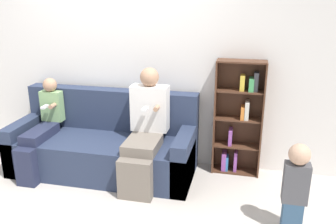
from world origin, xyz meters
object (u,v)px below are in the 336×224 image
Objects in this scene: couch at (105,146)px; bookshelf at (239,119)px; adult_seated at (145,126)px; toddler_standing at (296,185)px; child_seated at (41,129)px.

bookshelf is at bearing 11.98° from couch.
adult_seated is 1.65m from toddler_standing.
couch is 1.61m from bookshelf.
child_seated is 2.84m from toddler_standing.
toddler_standing is (1.53, -0.60, -0.19)m from adult_seated.
child_seated is at bearing -167.29° from bookshelf.
toddler_standing is at bearing -11.16° from child_seated.
adult_seated is at bearing 2.42° from child_seated.
couch is 2.21m from toddler_standing.
bookshelf reaches higher than couch.
couch is 1.69× the size of adult_seated.
bookshelf is (2.24, 0.51, 0.12)m from child_seated.
adult_seated is at bearing -155.37° from bookshelf.
child_seated reaches higher than couch.
toddler_standing is at bearing -19.33° from couch.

